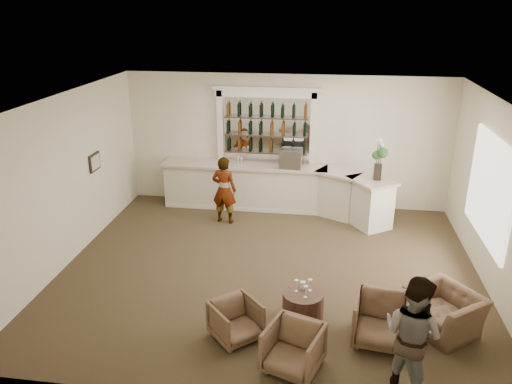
{
  "coord_description": "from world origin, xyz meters",
  "views": [
    {
      "loc": [
        0.97,
        -8.51,
        4.9
      ],
      "look_at": [
        -0.39,
        0.9,
        1.27
      ],
      "focal_mm": 35.0,
      "sensor_mm": 36.0,
      "label": 1
    }
  ],
  "objects_px": {
    "cocktail_table": "(303,306)",
    "guest": "(412,335)",
    "bar_counter": "(277,189)",
    "armchair_center": "(293,348)",
    "armchair_left": "(236,321)",
    "sommelier": "(224,190)",
    "espresso_machine": "(291,158)",
    "armchair_right": "(381,320)",
    "flower_vase": "(379,157)",
    "armchair_far": "(444,311)"
  },
  "relations": [
    {
      "from": "cocktail_table",
      "to": "guest",
      "type": "xyz_separation_m",
      "value": [
        1.48,
        -1.36,
        0.6
      ]
    },
    {
      "from": "bar_counter",
      "to": "armchair_center",
      "type": "bearing_deg",
      "value": -81.75
    },
    {
      "from": "guest",
      "to": "armchair_left",
      "type": "xyz_separation_m",
      "value": [
        -2.47,
        0.72,
        -0.54
      ]
    },
    {
      "from": "guest",
      "to": "armchair_center",
      "type": "bearing_deg",
      "value": 35.07
    },
    {
      "from": "sommelier",
      "to": "espresso_machine",
      "type": "xyz_separation_m",
      "value": [
        1.47,
        0.86,
        0.57
      ]
    },
    {
      "from": "guest",
      "to": "armchair_right",
      "type": "xyz_separation_m",
      "value": [
        -0.27,
        0.96,
        -0.47
      ]
    },
    {
      "from": "armchair_right",
      "to": "flower_vase",
      "type": "relative_size",
      "value": 0.88
    },
    {
      "from": "armchair_center",
      "to": "espresso_machine",
      "type": "bearing_deg",
      "value": 114.43
    },
    {
      "from": "sommelier",
      "to": "armchair_right",
      "type": "xyz_separation_m",
      "value": [
        3.25,
        -4.05,
        -0.42
      ]
    },
    {
      "from": "cocktail_table",
      "to": "sommelier",
      "type": "bearing_deg",
      "value": 119.33
    },
    {
      "from": "armchair_right",
      "to": "espresso_machine",
      "type": "xyz_separation_m",
      "value": [
        -1.78,
        4.92,
        0.99
      ]
    },
    {
      "from": "armchair_right",
      "to": "guest",
      "type": "bearing_deg",
      "value": -66.53
    },
    {
      "from": "cocktail_table",
      "to": "armchair_left",
      "type": "bearing_deg",
      "value": -147.37
    },
    {
      "from": "cocktail_table",
      "to": "flower_vase",
      "type": "height_order",
      "value": "flower_vase"
    },
    {
      "from": "armchair_left",
      "to": "flower_vase",
      "type": "relative_size",
      "value": 0.72
    },
    {
      "from": "espresso_machine",
      "to": "flower_vase",
      "type": "bearing_deg",
      "value": -13.21
    },
    {
      "from": "armchair_right",
      "to": "bar_counter",
      "type": "bearing_deg",
      "value": 120.6
    },
    {
      "from": "guest",
      "to": "espresso_machine",
      "type": "bearing_deg",
      "value": -30.09
    },
    {
      "from": "sommelier",
      "to": "flower_vase",
      "type": "height_order",
      "value": "flower_vase"
    },
    {
      "from": "cocktail_table",
      "to": "armchair_center",
      "type": "distance_m",
      "value": 1.22
    },
    {
      "from": "cocktail_table",
      "to": "armchair_left",
      "type": "relative_size",
      "value": 0.98
    },
    {
      "from": "armchair_left",
      "to": "espresso_machine",
      "type": "xyz_separation_m",
      "value": [
        0.42,
        5.15,
        1.06
      ]
    },
    {
      "from": "guest",
      "to": "flower_vase",
      "type": "relative_size",
      "value": 1.78
    },
    {
      "from": "armchair_right",
      "to": "armchair_far",
      "type": "distance_m",
      "value": 1.12
    },
    {
      "from": "guest",
      "to": "armchair_right",
      "type": "distance_m",
      "value": 1.1
    },
    {
      "from": "cocktail_table",
      "to": "flower_vase",
      "type": "bearing_deg",
      "value": 70.16
    },
    {
      "from": "armchair_right",
      "to": "armchair_far",
      "type": "relative_size",
      "value": 0.82
    },
    {
      "from": "sommelier",
      "to": "guest",
      "type": "bearing_deg",
      "value": 133.53
    },
    {
      "from": "armchair_far",
      "to": "espresso_machine",
      "type": "bearing_deg",
      "value": 174.02
    },
    {
      "from": "espresso_machine",
      "to": "flower_vase",
      "type": "height_order",
      "value": "flower_vase"
    },
    {
      "from": "cocktail_table",
      "to": "espresso_machine",
      "type": "relative_size",
      "value": 1.28
    },
    {
      "from": "bar_counter",
      "to": "armchair_far",
      "type": "bearing_deg",
      "value": -55.1
    },
    {
      "from": "bar_counter",
      "to": "armchair_center",
      "type": "height_order",
      "value": "bar_counter"
    },
    {
      "from": "flower_vase",
      "to": "armchair_right",
      "type": "bearing_deg",
      "value": -92.89
    },
    {
      "from": "sommelier",
      "to": "armchair_right",
      "type": "height_order",
      "value": "sommelier"
    },
    {
      "from": "cocktail_table",
      "to": "sommelier",
      "type": "height_order",
      "value": "sommelier"
    },
    {
      "from": "armchair_left",
      "to": "guest",
      "type": "bearing_deg",
      "value": -58.69
    },
    {
      "from": "armchair_left",
      "to": "cocktail_table",
      "type": "bearing_deg",
      "value": -9.75
    },
    {
      "from": "sommelier",
      "to": "armchair_left",
      "type": "relative_size",
      "value": 2.32
    },
    {
      "from": "armchair_center",
      "to": "espresso_machine",
      "type": "distance_m",
      "value": 5.84
    },
    {
      "from": "cocktail_table",
      "to": "armchair_left",
      "type": "height_order",
      "value": "armchair_left"
    },
    {
      "from": "bar_counter",
      "to": "sommelier",
      "type": "distance_m",
      "value": 1.46
    },
    {
      "from": "bar_counter",
      "to": "guest",
      "type": "distance_m",
      "value": 6.35
    },
    {
      "from": "sommelier",
      "to": "armchair_left",
      "type": "height_order",
      "value": "sommelier"
    },
    {
      "from": "armchair_left",
      "to": "armchair_center",
      "type": "height_order",
      "value": "armchair_center"
    },
    {
      "from": "bar_counter",
      "to": "armchair_far",
      "type": "height_order",
      "value": "bar_counter"
    },
    {
      "from": "guest",
      "to": "flower_vase",
      "type": "distance_m",
      "value": 5.36
    },
    {
      "from": "sommelier",
      "to": "armchair_center",
      "type": "height_order",
      "value": "sommelier"
    },
    {
      "from": "armchair_left",
      "to": "armchair_far",
      "type": "height_order",
      "value": "armchair_far"
    },
    {
      "from": "bar_counter",
      "to": "flower_vase",
      "type": "relative_size",
      "value": 5.96
    }
  ]
}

